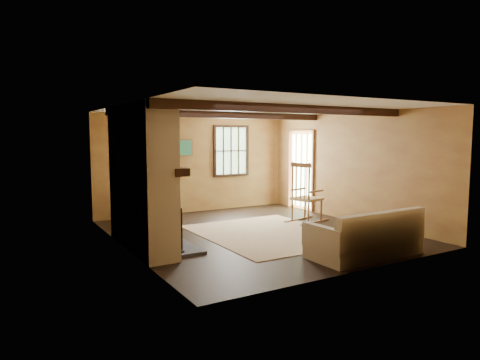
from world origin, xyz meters
TOP-DOWN VIEW (x-y plane):
  - ground at (0.00, 0.00)m, footprint 5.50×5.50m
  - room_envelope at (0.22, 0.26)m, footprint 5.02×5.52m
  - fireplace at (-2.23, -0.00)m, footprint 1.02×2.30m
  - rug at (0.20, -0.20)m, footprint 2.50×3.00m
  - rocking_chair at (1.53, 0.34)m, footprint 1.04×0.70m
  - sofa at (0.64, -2.27)m, footprint 1.86×0.85m
  - firewood_pile at (-1.87, 2.42)m, footprint 0.62×0.11m
  - laundry_basket at (-0.88, 2.36)m, footprint 0.52×0.41m
  - basket_pillow at (-0.88, 2.36)m, footprint 0.40×0.34m
  - armchair at (-1.44, 2.10)m, footprint 0.99×0.98m

SIDE VIEW (x-z plane):
  - ground at x=0.00m, z-range 0.00..0.00m
  - rug at x=0.20m, z-range 0.00..0.01m
  - firewood_pile at x=-1.87m, z-range 0.00..0.22m
  - laundry_basket at x=-0.88m, z-range 0.00..0.30m
  - sofa at x=0.64m, z-range -0.11..0.64m
  - armchair at x=-1.44m, z-range 0.00..0.68m
  - basket_pillow at x=-0.88m, z-range 0.30..0.48m
  - rocking_chair at x=1.53m, z-range -0.10..1.22m
  - fireplace at x=-2.23m, z-range -0.10..2.30m
  - room_envelope at x=0.22m, z-range 0.41..2.85m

